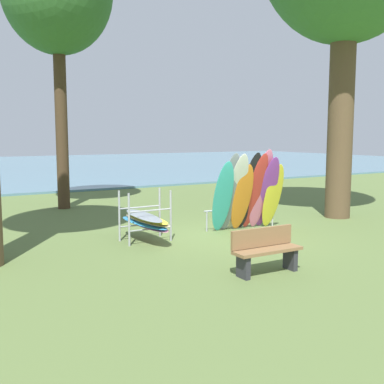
% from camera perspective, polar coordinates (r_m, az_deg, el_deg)
% --- Properties ---
extents(ground_plane, '(80.00, 80.00, 0.00)m').
position_cam_1_polar(ground_plane, '(12.31, 4.95, -5.27)').
color(ground_plane, '#566B38').
extents(lake_water, '(80.00, 36.00, 0.10)m').
position_cam_1_polar(lake_water, '(39.74, -20.39, 2.84)').
color(lake_water, slate).
rests_on(lake_water, ground).
extents(leaning_board_pile, '(2.22, 1.21, 2.23)m').
position_cam_1_polar(leaning_board_pile, '(12.79, 6.81, -0.18)').
color(leaning_board_pile, '#38B2AD').
rests_on(leaning_board_pile, ground).
extents(board_storage_rack, '(1.15, 2.13, 1.25)m').
position_cam_1_polar(board_storage_rack, '(11.62, -5.63, -3.38)').
color(board_storage_rack, '#9EA0A5').
rests_on(board_storage_rack, ground).
extents(park_bench, '(1.40, 0.43, 0.85)m').
position_cam_1_polar(park_bench, '(9.05, 8.89, -6.87)').
color(park_bench, '#2D2D33').
rests_on(park_bench, ground).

